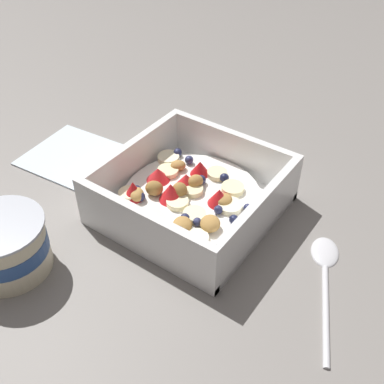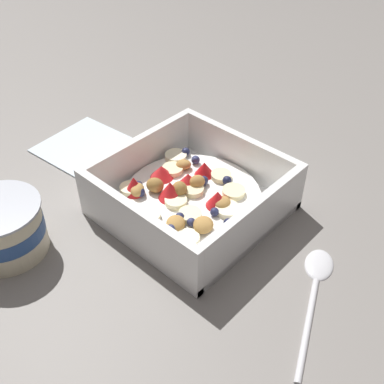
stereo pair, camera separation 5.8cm
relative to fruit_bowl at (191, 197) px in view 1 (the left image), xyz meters
name	(u,v)px [view 1 (the left image)]	position (x,y,z in m)	size (l,w,h in m)	color
ground_plane	(182,205)	(0.02, 0.00, -0.02)	(2.40, 2.40, 0.00)	gray
fruit_bowl	(191,197)	(0.00, 0.00, 0.00)	(0.20, 0.20, 0.07)	white
spoon	(326,267)	(-0.18, -0.01, -0.02)	(0.09, 0.17, 0.01)	silver
yogurt_cup	(6,246)	(0.11, 0.19, 0.01)	(0.09, 0.09, 0.07)	beige
folded_napkin	(71,154)	(0.21, 0.01, -0.02)	(0.12, 0.12, 0.01)	silver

